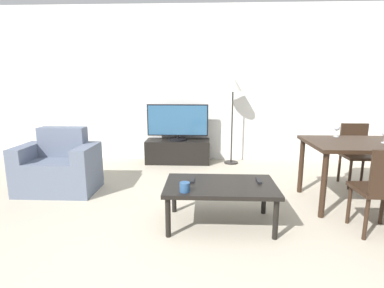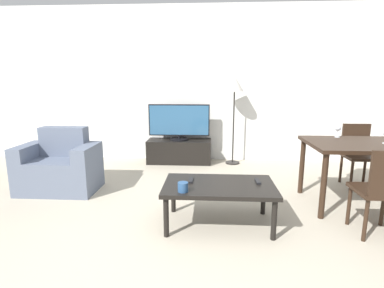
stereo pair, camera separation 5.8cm
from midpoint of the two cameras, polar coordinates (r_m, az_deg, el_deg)
ground_plane at (r=2.32m, az=-3.89°, el=-25.42°), size 18.00×18.00×0.00m
wall_back at (r=5.42m, az=0.13°, el=11.19°), size 7.81×0.06×2.70m
armchair at (r=4.27m, az=-24.38°, el=-4.20°), size 0.97×0.61×0.82m
tv_stand at (r=5.29m, az=-3.01°, el=-1.39°), size 1.11×0.43×0.40m
tv at (r=5.19m, az=-3.07°, el=4.16°), size 1.05×0.32×0.62m
coffee_table at (r=2.98m, az=4.86°, el=-8.41°), size 1.08×0.66×0.42m
dining_table at (r=3.90m, az=30.22°, el=-0.94°), size 1.34×0.86×0.74m
dining_chair_near at (r=3.21m, az=32.14°, el=-6.95°), size 0.40×0.40×0.84m
dining_chair_far at (r=4.68m, az=28.45°, el=-1.16°), size 0.40×0.40×0.84m
floor_lamp at (r=5.13m, az=7.48°, el=10.28°), size 0.31×0.31×1.50m
remote_primary at (r=3.03m, az=-0.53°, el=-6.90°), size 0.04×0.15×0.02m
remote_secondary at (r=3.08m, az=12.06°, el=-6.88°), size 0.04×0.15×0.02m
cup_white_near at (r=2.74m, az=-2.00°, el=-8.20°), size 0.09×0.09×0.09m
wine_glass_left at (r=4.06m, az=25.50°, el=2.67°), size 0.07×0.07×0.15m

